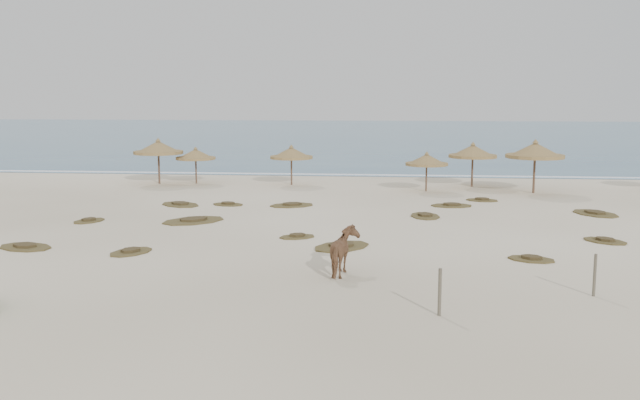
# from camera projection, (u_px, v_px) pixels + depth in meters

# --- Properties ---
(ground) EXTENTS (160.00, 160.00, 0.00)m
(ground) POSITION_uv_depth(u_px,v_px,m) (338.00, 257.00, 25.77)
(ground) COLOR #F5E6C9
(ground) RESTS_ON ground
(ocean) EXTENTS (200.00, 100.00, 0.01)m
(ocean) POSITION_uv_depth(u_px,v_px,m) (377.00, 135.00, 99.57)
(ocean) COLOR #2B5B83
(ocean) RESTS_ON ground
(foam_line) EXTENTS (70.00, 0.60, 0.01)m
(foam_line) POSITION_uv_depth(u_px,v_px,m) (364.00, 175.00, 51.36)
(foam_line) COLOR white
(foam_line) RESTS_ON ground
(palapa_0) EXTENTS (2.96, 2.96, 2.42)m
(palapa_0) POSITION_uv_depth(u_px,v_px,m) (196.00, 155.00, 46.37)
(palapa_0) COLOR brown
(palapa_0) RESTS_ON ground
(palapa_1) EXTENTS (4.07, 4.07, 2.99)m
(palapa_1) POSITION_uv_depth(u_px,v_px,m) (158.00, 148.00, 46.21)
(palapa_1) COLOR brown
(palapa_1) RESTS_ON ground
(palapa_2) EXTENTS (3.47, 3.47, 2.60)m
(palapa_2) POSITION_uv_depth(u_px,v_px,m) (291.00, 154.00, 45.68)
(palapa_2) COLOR brown
(palapa_2) RESTS_ON ground
(palapa_3) EXTENTS (2.62, 2.62, 2.42)m
(palapa_3) POSITION_uv_depth(u_px,v_px,m) (427.00, 160.00, 42.64)
(palapa_3) COLOR brown
(palapa_3) RESTS_ON ground
(palapa_4) EXTENTS (3.43, 3.43, 2.85)m
(palapa_4) POSITION_uv_depth(u_px,v_px,m) (473.00, 152.00, 44.65)
(palapa_4) COLOR brown
(palapa_4) RESTS_ON ground
(palapa_5) EXTENTS (4.27, 4.27, 3.20)m
(palapa_5) POSITION_uv_depth(u_px,v_px,m) (535.00, 151.00, 41.85)
(palapa_5) COLOR brown
(palapa_5) RESTS_ON ground
(horse) EXTENTS (0.97, 1.91, 1.56)m
(horse) POSITION_uv_depth(u_px,v_px,m) (344.00, 252.00, 23.15)
(horse) COLOR brown
(horse) RESTS_ON ground
(fence_post_near) EXTENTS (0.11, 0.11, 1.30)m
(fence_post_near) POSITION_uv_depth(u_px,v_px,m) (440.00, 292.00, 18.96)
(fence_post_near) COLOR brown
(fence_post_near) RESTS_ON ground
(fence_post_far) EXTENTS (0.10, 0.10, 1.26)m
(fence_post_far) POSITION_uv_depth(u_px,v_px,m) (595.00, 275.00, 20.78)
(fence_post_far) COLOR brown
(fence_post_far) RESTS_ON ground
(scrub_0) EXTENTS (2.62, 2.14, 0.16)m
(scrub_0) POSITION_uv_depth(u_px,v_px,m) (25.00, 247.00, 27.33)
(scrub_0) COLOR brown
(scrub_0) RESTS_ON ground
(scrub_1) EXTENTS (3.55, 3.47, 0.16)m
(scrub_1) POSITION_uv_depth(u_px,v_px,m) (193.00, 220.00, 32.94)
(scrub_1) COLOR brown
(scrub_1) RESTS_ON ground
(scrub_2) EXTENTS (1.79, 1.58, 0.16)m
(scrub_2) POSITION_uv_depth(u_px,v_px,m) (297.00, 236.00, 29.27)
(scrub_2) COLOR brown
(scrub_2) RESTS_ON ground
(scrub_3) EXTENTS (1.63, 2.27, 0.16)m
(scrub_3) POSITION_uv_depth(u_px,v_px,m) (425.00, 216.00, 34.18)
(scrub_3) COLOR brown
(scrub_3) RESTS_ON ground
(scrub_4) EXTENTS (2.09, 2.08, 0.16)m
(scrub_4) POSITION_uv_depth(u_px,v_px,m) (605.00, 241.00, 28.44)
(scrub_4) COLOR brown
(scrub_4) RESTS_ON ground
(scrub_5) EXTENTS (2.67, 3.08, 0.16)m
(scrub_5) POSITION_uv_depth(u_px,v_px,m) (595.00, 213.00, 34.87)
(scrub_5) COLOR brown
(scrub_5) RESTS_ON ground
(scrub_6) EXTENTS (2.88, 2.72, 0.16)m
(scrub_6) POSITION_uv_depth(u_px,v_px,m) (180.00, 204.00, 37.67)
(scrub_6) COLOR brown
(scrub_6) RESTS_ON ground
(scrub_7) EXTENTS (2.30, 1.63, 0.16)m
(scrub_7) POSITION_uv_depth(u_px,v_px,m) (452.00, 205.00, 37.32)
(scrub_7) COLOR brown
(scrub_7) RESTS_ON ground
(scrub_8) EXTENTS (1.65, 1.93, 0.16)m
(scrub_8) POSITION_uv_depth(u_px,v_px,m) (89.00, 220.00, 32.89)
(scrub_8) COLOR brown
(scrub_8) RESTS_ON ground
(scrub_9) EXTENTS (2.89, 2.97, 0.16)m
(scrub_9) POSITION_uv_depth(u_px,v_px,m) (342.00, 246.00, 27.43)
(scrub_9) COLOR brown
(scrub_9) RESTS_ON ground
(scrub_10) EXTENTS (1.96, 1.50, 0.16)m
(scrub_10) POSITION_uv_depth(u_px,v_px,m) (482.00, 200.00, 39.20)
(scrub_10) COLOR brown
(scrub_10) RESTS_ON ground
(scrub_11) EXTENTS (1.88, 2.17, 0.16)m
(scrub_11) POSITION_uv_depth(u_px,v_px,m) (131.00, 251.00, 26.49)
(scrub_11) COLOR brown
(scrub_11) RESTS_ON ground
(scrub_12) EXTENTS (1.93, 1.59, 0.16)m
(scrub_12) POSITION_uv_depth(u_px,v_px,m) (531.00, 259.00, 25.33)
(scrub_12) COLOR brown
(scrub_12) RESTS_ON ground
(scrub_13) EXTENTS (2.80, 2.42, 0.16)m
(scrub_13) POSITION_uv_depth(u_px,v_px,m) (292.00, 205.00, 37.43)
(scrub_13) COLOR brown
(scrub_13) RESTS_ON ground
(scrub_14) EXTENTS (1.93, 1.50, 0.16)m
(scrub_14) POSITION_uv_depth(u_px,v_px,m) (228.00, 204.00, 37.71)
(scrub_14) COLOR brown
(scrub_14) RESTS_ON ground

